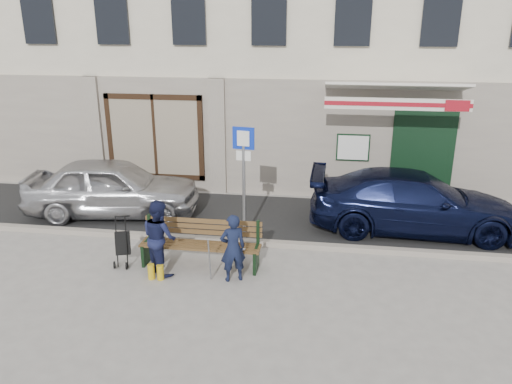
% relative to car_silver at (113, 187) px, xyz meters
% --- Properties ---
extents(ground, '(80.00, 80.00, 0.00)m').
position_rel_car_silver_xyz_m(ground, '(3.64, -2.81, -0.73)').
color(ground, '#9E9991').
rests_on(ground, ground).
extents(asphalt_lane, '(60.00, 3.20, 0.01)m').
position_rel_car_silver_xyz_m(asphalt_lane, '(3.64, 0.29, -0.72)').
color(asphalt_lane, '#282828').
rests_on(asphalt_lane, ground).
extents(curb, '(60.00, 0.18, 0.12)m').
position_rel_car_silver_xyz_m(curb, '(3.64, -1.31, -0.67)').
color(curb, '#9E9384').
rests_on(curb, ground).
extents(building, '(20.00, 8.27, 10.00)m').
position_rel_car_silver_xyz_m(building, '(3.64, 5.65, 4.25)').
color(building, beige).
rests_on(building, ground).
extents(car_silver, '(4.46, 2.29, 1.45)m').
position_rel_car_silver_xyz_m(car_silver, '(0.00, 0.00, 0.00)').
color(car_silver, silver).
rests_on(car_silver, ground).
extents(car_navy, '(4.81, 2.02, 1.39)m').
position_rel_car_silver_xyz_m(car_navy, '(7.30, 0.07, -0.03)').
color(car_navy, black).
rests_on(car_navy, ground).
extents(parking_sign, '(0.47, 0.10, 2.56)m').
position_rel_car_silver_xyz_m(parking_sign, '(3.51, -1.05, 0.98)').
color(parking_sign, gray).
rests_on(parking_sign, ground).
extents(bench, '(2.40, 1.17, 0.98)m').
position_rel_car_silver_xyz_m(bench, '(2.81, -2.41, -0.27)').
color(bench, brown).
rests_on(bench, ground).
extents(man, '(0.57, 0.49, 1.33)m').
position_rel_car_silver_xyz_m(man, '(3.61, -2.90, -0.06)').
color(man, '#121934').
rests_on(man, ground).
extents(woman, '(0.91, 0.90, 1.48)m').
position_rel_car_silver_xyz_m(woman, '(2.16, -2.78, 0.02)').
color(woman, '#15193B').
rests_on(woman, ground).
extents(stroller, '(0.36, 0.46, 1.00)m').
position_rel_car_silver_xyz_m(stroller, '(1.31, -2.59, -0.28)').
color(stroller, black).
rests_on(stroller, ground).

